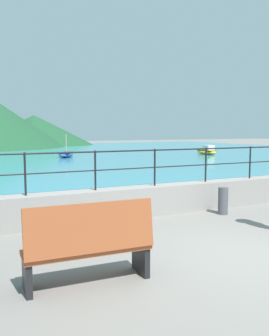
{
  "coord_description": "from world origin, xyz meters",
  "views": [
    {
      "loc": [
        -4.23,
        -4.38,
        2.06
      ],
      "look_at": [
        -0.31,
        3.7,
        1.1
      ],
      "focal_mm": 38.19,
      "sensor_mm": 36.0,
      "label": 1
    }
  ],
  "objects_px": {
    "bench_main": "(89,244)",
    "boat_2": "(207,151)",
    "bollard": "(223,201)",
    "boat_0": "(66,154)"
  },
  "relations": [
    {
      "from": "boat_0",
      "to": "boat_2",
      "type": "relative_size",
      "value": 1.06
    },
    {
      "from": "bollard",
      "to": "boat_2",
      "type": "bearing_deg",
      "value": 53.74
    },
    {
      "from": "bollard",
      "to": "boat_0",
      "type": "bearing_deg",
      "value": 86.35
    },
    {
      "from": "bench_main",
      "to": "boat_0",
      "type": "relative_size",
      "value": 0.71
    },
    {
      "from": "boat_2",
      "to": "boat_0",
      "type": "bearing_deg",
      "value": 169.73
    },
    {
      "from": "bollard",
      "to": "boat_2",
      "type": "relative_size",
      "value": 0.29
    },
    {
      "from": "bench_main",
      "to": "boat_2",
      "type": "distance_m",
      "value": 25.69
    },
    {
      "from": "boat_0",
      "to": "boat_2",
      "type": "xyz_separation_m",
      "value": [
        11.29,
        -2.04,
        0.07
      ]
    },
    {
      "from": "boat_0",
      "to": "bollard",
      "type": "bearing_deg",
      "value": -93.65
    },
    {
      "from": "bench_main",
      "to": "bollard",
      "type": "distance_m",
      "value": 4.89
    }
  ]
}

